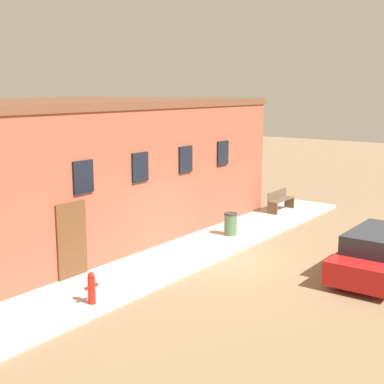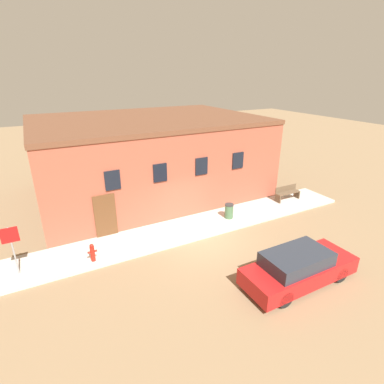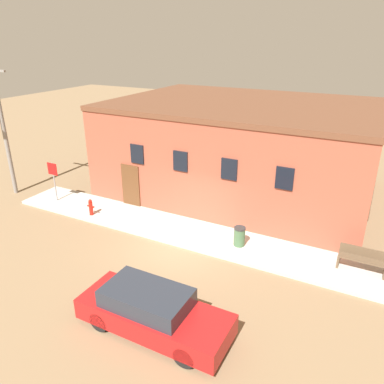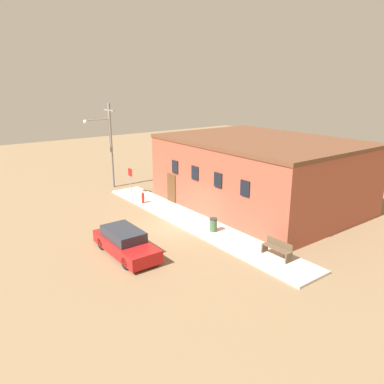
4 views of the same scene
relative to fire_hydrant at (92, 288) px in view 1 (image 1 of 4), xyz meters
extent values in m
plane|color=#846B4C|center=(4.96, -0.46, -0.53)|extent=(80.00, 80.00, 0.00)
cube|color=#BCB7AD|center=(4.96, 0.69, -0.46)|extent=(18.35, 2.30, 0.14)
cube|color=#9E4C38|center=(4.95, 6.61, 1.75)|extent=(13.15, 9.54, 4.55)
cube|color=brown|center=(4.95, 6.61, 4.14)|extent=(13.25, 9.64, 0.24)
cube|color=black|center=(1.50, 1.82, 2.29)|extent=(0.70, 0.08, 0.90)
cube|color=black|center=(3.80, 1.82, 2.29)|extent=(0.70, 0.08, 0.90)
cube|color=black|center=(6.10, 1.82, 2.29)|extent=(0.70, 0.08, 0.90)
cube|color=black|center=(8.41, 1.82, 2.29)|extent=(0.70, 0.08, 0.90)
cube|color=brown|center=(1.01, 1.82, 0.57)|extent=(1.00, 0.08, 2.20)
cylinder|color=red|center=(0.00, 0.00, -0.06)|extent=(0.18, 0.18, 0.66)
sphere|color=red|center=(0.00, 0.00, 0.31)|extent=(0.16, 0.16, 0.16)
cylinder|color=red|center=(-0.14, 0.00, 0.03)|extent=(0.10, 0.08, 0.08)
cylinder|color=red|center=(0.14, 0.00, 0.03)|extent=(0.10, 0.08, 0.08)
cube|color=brown|center=(10.85, 0.94, -0.16)|extent=(0.08, 0.44, 0.46)
cube|color=brown|center=(12.38, 0.94, -0.16)|extent=(0.08, 0.44, 0.46)
cube|color=brown|center=(11.61, 0.94, 0.09)|extent=(1.61, 0.44, 0.04)
cube|color=brown|center=(11.61, 1.14, 0.28)|extent=(1.61, 0.04, 0.35)
cylinder|color=#426642|center=(7.13, 0.62, -0.03)|extent=(0.44, 0.44, 0.73)
cylinder|color=#2D2D2D|center=(7.13, 0.62, 0.37)|extent=(0.47, 0.47, 0.06)
cylinder|color=black|center=(7.98, -4.03, -0.23)|extent=(0.61, 0.20, 0.61)
cylinder|color=black|center=(5.19, -4.03, -0.23)|extent=(0.61, 0.20, 0.61)
cube|color=red|center=(6.58, -4.76, -0.04)|extent=(4.50, 1.66, 0.64)
cube|color=#282D38|center=(6.36, -4.76, 0.53)|extent=(2.47, 1.46, 0.51)
camera|label=1|loc=(-8.24, -9.03, 4.61)|focal=50.00mm
camera|label=2|loc=(-1.27, -11.06, 6.83)|focal=28.00mm
camera|label=3|loc=(11.48, -11.79, 7.40)|focal=35.00mm
camera|label=4|loc=(22.66, -12.61, 7.99)|focal=35.00mm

